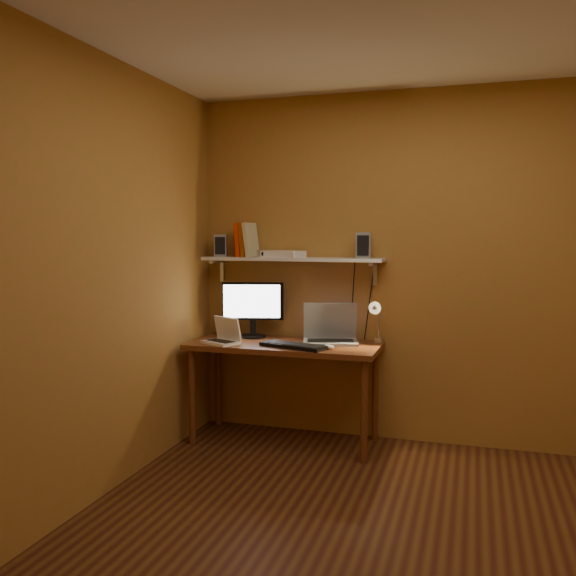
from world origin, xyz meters
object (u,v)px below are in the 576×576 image
(desk, at_px, (284,354))
(mouse, at_px, (329,347))
(keyboard, at_px, (294,346))
(speaker_left, at_px, (221,246))
(monitor, at_px, (253,306))
(desk_lamp, at_px, (377,316))
(router, at_px, (283,254))
(laptop, at_px, (330,332))
(netbook, at_px, (224,336))
(speaker_right, at_px, (363,245))
(shelf_camera, at_px, (264,254))
(wall_shelf, at_px, (292,260))

(desk, xyz_separation_m, mouse, (0.37, -0.13, 0.10))
(keyboard, xyz_separation_m, speaker_left, (-0.71, 0.36, 0.70))
(monitor, distance_m, mouse, 0.77)
(desk_lamp, distance_m, router, 0.86)
(laptop, bearing_deg, netbook, -174.82)
(laptop, height_order, keyboard, laptop)
(desk_lamp, bearing_deg, router, 175.05)
(monitor, relative_size, netbook, 1.52)
(desk_lamp, relative_size, speaker_right, 1.98)
(monitor, height_order, shelf_camera, shelf_camera)
(speaker_left, xyz_separation_m, speaker_right, (1.14, -0.02, 0.01))
(keyboard, distance_m, shelf_camera, 0.77)
(laptop, height_order, desk_lamp, desk_lamp)
(shelf_camera, bearing_deg, router, 22.26)
(desk_lamp, height_order, speaker_left, speaker_left)
(desk, bearing_deg, speaker_right, 18.37)
(netbook, relative_size, router, 1.00)
(desk_lamp, bearing_deg, monitor, 177.55)
(wall_shelf, relative_size, shelf_camera, 14.39)
(desk, relative_size, mouse, 15.93)
(speaker_left, bearing_deg, shelf_camera, -26.47)
(desk, xyz_separation_m, keyboard, (0.12, -0.15, 0.10))
(speaker_left, bearing_deg, desk, -35.38)
(router, bearing_deg, speaker_right, -0.75)
(netbook, distance_m, desk_lamp, 1.13)
(monitor, relative_size, laptop, 1.03)
(desk_lamp, bearing_deg, speaker_left, 176.49)
(monitor, height_order, keyboard, monitor)
(desk, distance_m, wall_shelf, 0.72)
(desk_lamp, distance_m, speaker_right, 0.53)
(desk_lamp, height_order, shelf_camera, shelf_camera)
(keyboard, bearing_deg, netbook, -164.32)
(laptop, relative_size, desk_lamp, 1.21)
(mouse, distance_m, desk_lamp, 0.44)
(desk, bearing_deg, laptop, 22.43)
(desk, xyz_separation_m, router, (-0.07, 0.19, 0.74))
(keyboard, xyz_separation_m, desk_lamp, (0.54, 0.28, 0.20))
(keyboard, height_order, shelf_camera, shelf_camera)
(keyboard, height_order, router, router)
(desk, bearing_deg, shelf_camera, 147.04)
(netbook, relative_size, mouse, 3.49)
(desk_lamp, xyz_separation_m, speaker_left, (-1.25, 0.08, 0.50))
(speaker_left, bearing_deg, mouse, -35.87)
(speaker_right, bearing_deg, mouse, -127.80)
(desk, bearing_deg, desk_lamp, 10.81)
(monitor, xyz_separation_m, keyboard, (0.43, -0.32, -0.23))
(monitor, height_order, speaker_right, speaker_right)
(mouse, bearing_deg, netbook, -159.79)
(laptop, distance_m, keyboard, 0.35)
(laptop, relative_size, router, 1.48)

